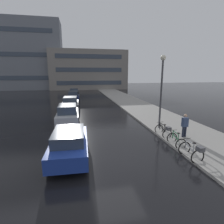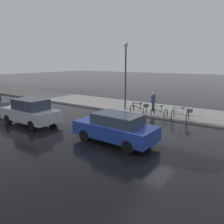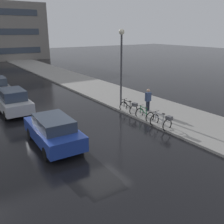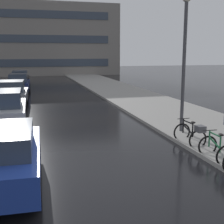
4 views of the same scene
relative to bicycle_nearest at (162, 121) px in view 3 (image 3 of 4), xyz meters
The scene contains 9 objects.
ground_plane 3.85m from the bicycle_nearest, behind, with size 140.00×140.00×0.00m, color black.
sidewalk_kerb 10.89m from the bicycle_nearest, 78.12° to the left, with size 4.80×60.00×0.14m, color gray.
bicycle_nearest is the anchor object (origin of this frame).
bicycle_second 1.79m from the bicycle_nearest, 84.74° to the left, with size 0.72×1.13×0.95m.
bicycle_third 3.41m from the bicycle_nearest, 86.42° to the left, with size 0.75×1.44×0.94m.
car_blue 6.33m from the bicycle_nearest, 166.17° to the left, with size 1.97×4.37×1.55m.
car_silver 10.40m from the bicycle_nearest, 128.91° to the left, with size 1.84×4.24×1.73m.
pedestrian 3.17m from the bicycle_nearest, 64.11° to the left, with size 0.42×0.27×1.73m.
streetlamp 6.07m from the bicycle_nearest, 82.56° to the left, with size 0.40×0.40×5.70m.
Camera 3 is at (-6.43, -10.41, 5.63)m, focal length 40.00 mm.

